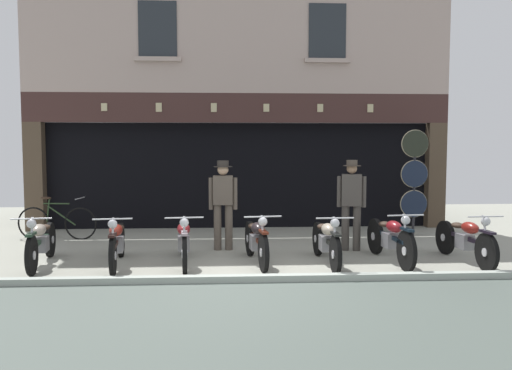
# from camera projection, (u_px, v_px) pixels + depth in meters

# --- Properties ---
(ground) EXTENTS (22.25, 22.00, 0.18)m
(ground) POSITION_uv_depth(u_px,v_px,m) (253.00, 305.00, 6.97)
(ground) COLOR gray
(shop_facade) EXTENTS (10.55, 4.42, 6.43)m
(shop_facade) POSITION_uv_depth(u_px,v_px,m) (238.00, 157.00, 14.78)
(shop_facade) COLOR black
(shop_facade) RESTS_ON ground
(motorcycle_far_left) EXTENTS (0.62, 2.05, 0.92)m
(motorcycle_far_left) POSITION_uv_depth(u_px,v_px,m) (41.00, 241.00, 9.05)
(motorcycle_far_left) COLOR black
(motorcycle_far_left) RESTS_ON ground
(motorcycle_left) EXTENTS (0.62, 2.06, 0.91)m
(motorcycle_left) POSITION_uv_depth(u_px,v_px,m) (117.00, 241.00, 9.06)
(motorcycle_left) COLOR black
(motorcycle_left) RESTS_ON ground
(motorcycle_center_left) EXTENTS (0.62, 2.03, 0.91)m
(motorcycle_center_left) POSITION_uv_depth(u_px,v_px,m) (184.00, 240.00, 9.18)
(motorcycle_center_left) COLOR black
(motorcycle_center_left) RESTS_ON ground
(motorcycle_center) EXTENTS (0.62, 1.95, 0.91)m
(motorcycle_center) POSITION_uv_depth(u_px,v_px,m) (256.00, 239.00, 9.22)
(motorcycle_center) COLOR black
(motorcycle_center) RESTS_ON ground
(motorcycle_center_right) EXTENTS (0.62, 2.05, 0.91)m
(motorcycle_center_right) POSITION_uv_depth(u_px,v_px,m) (326.00, 240.00, 9.17)
(motorcycle_center_right) COLOR black
(motorcycle_center_right) RESTS_ON ground
(motorcycle_right) EXTENTS (0.62, 2.08, 0.93)m
(motorcycle_right) POSITION_uv_depth(u_px,v_px,m) (390.00, 238.00, 9.32)
(motorcycle_right) COLOR black
(motorcycle_right) RESTS_ON ground
(motorcycle_far_right) EXTENTS (0.62, 2.03, 0.91)m
(motorcycle_far_right) POSITION_uv_depth(u_px,v_px,m) (465.00, 239.00, 9.31)
(motorcycle_far_right) COLOR black
(motorcycle_far_right) RESTS_ON ground
(salesman_left) EXTENTS (0.56, 0.36, 1.76)m
(salesman_left) POSITION_uv_depth(u_px,v_px,m) (223.00, 200.00, 10.36)
(salesman_left) COLOR brown
(salesman_left) RESTS_ON ground
(shopkeeper_center) EXTENTS (0.55, 0.34, 1.77)m
(shopkeeper_center) POSITION_uv_depth(u_px,v_px,m) (351.00, 200.00, 10.30)
(shopkeeper_center) COLOR #47423D
(shopkeeper_center) RESTS_ON ground
(tyre_sign_pole) EXTENTS (0.62, 0.06, 2.40)m
(tyre_sign_pole) POSITION_uv_depth(u_px,v_px,m) (414.00, 175.00, 11.80)
(tyre_sign_pole) COLOR #232328
(tyre_sign_pole) RESTS_ON ground
(advert_board_near) EXTENTS (0.65, 0.03, 0.90)m
(advert_board_near) POSITION_uv_depth(u_px,v_px,m) (139.00, 161.00, 13.05)
(advert_board_near) COLOR silver
(advert_board_far) EXTENTS (0.73, 0.03, 1.01)m
(advert_board_far) POSITION_uv_depth(u_px,v_px,m) (99.00, 164.00, 13.00)
(advert_board_far) COLOR silver
(leaning_bicycle) EXTENTS (1.77, 0.50, 0.95)m
(leaning_bicycle) POSITION_uv_depth(u_px,v_px,m) (57.00, 222.00, 11.60)
(leaning_bicycle) COLOR black
(leaning_bicycle) RESTS_ON ground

